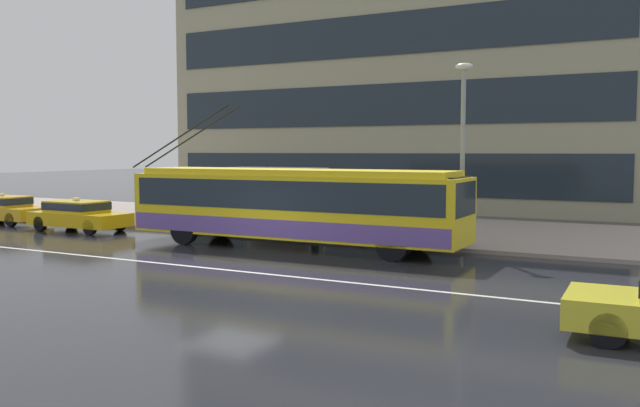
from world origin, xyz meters
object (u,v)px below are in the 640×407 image
(taxi_queued_behind_bus, at_px, (79,214))
(pedestrian_approaching_curb, at_px, (317,192))
(taxi_far_behind, at_px, (3,208))
(bus_shelter, at_px, (278,184))
(street_lamp, at_px, (463,137))
(pedestrian_at_shelter, at_px, (402,195))
(trolleybus, at_px, (293,204))

(taxi_queued_behind_bus, bearing_deg, pedestrian_approaching_curb, 15.52)
(pedestrian_approaching_curb, bearing_deg, taxi_far_behind, -171.71)
(bus_shelter, bearing_deg, street_lamp, -7.16)
(taxi_queued_behind_bus, bearing_deg, pedestrian_at_shelter, 8.02)
(trolleybus, relative_size, taxi_queued_behind_bus, 2.94)
(trolleybus, xyz_separation_m, taxi_queued_behind_bus, (-10.46, 0.00, -0.81))
(trolleybus, distance_m, bus_shelter, 4.23)
(taxi_far_behind, bearing_deg, trolleybus, -1.85)
(bus_shelter, height_order, street_lamp, street_lamp)
(street_lamp, bearing_deg, taxi_queued_behind_bus, -171.83)
(bus_shelter, bearing_deg, taxi_far_behind, -168.32)
(taxi_queued_behind_bus, height_order, taxi_far_behind, same)
(trolleybus, bearing_deg, pedestrian_approaching_curb, 101.10)
(trolleybus, bearing_deg, taxi_far_behind, 178.15)
(pedestrian_at_shelter, bearing_deg, taxi_far_behind, -175.76)
(taxi_far_behind, relative_size, pedestrian_approaching_curb, 2.31)
(bus_shelter, bearing_deg, pedestrian_approaching_curb, -13.46)
(bus_shelter, bearing_deg, pedestrian_at_shelter, -12.62)
(taxi_far_behind, relative_size, pedestrian_at_shelter, 2.23)
(trolleybus, distance_m, taxi_queued_behind_bus, 10.49)
(taxi_queued_behind_bus, xyz_separation_m, pedestrian_approaching_curb, (9.92, 2.75, 1.05))
(pedestrian_at_shelter, distance_m, pedestrian_approaching_curb, 3.89)
(pedestrian_at_shelter, bearing_deg, taxi_queued_behind_bus, -171.98)
(taxi_queued_behind_bus, relative_size, taxi_far_behind, 0.98)
(trolleybus, bearing_deg, pedestrian_at_shelter, 30.68)
(trolleybus, distance_m, taxi_far_behind, 15.95)
(taxi_queued_behind_bus, distance_m, bus_shelter, 8.56)
(taxi_queued_behind_bus, height_order, pedestrian_at_shelter, pedestrian_at_shelter)
(taxi_far_behind, distance_m, street_lamp, 21.50)
(trolleybus, relative_size, taxi_far_behind, 2.88)
(pedestrian_approaching_curb, relative_size, street_lamp, 0.32)
(taxi_far_behind, height_order, street_lamp, street_lamp)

